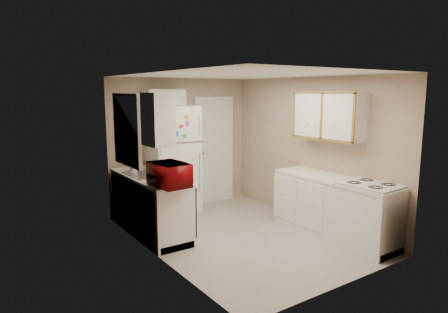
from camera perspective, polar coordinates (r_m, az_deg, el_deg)
floor at (r=6.19m, az=2.67°, el=-11.19°), size 3.80×3.80×0.00m
ceiling at (r=5.80m, az=2.85°, el=11.59°), size 3.80×3.80×0.00m
wall_left at (r=5.17m, az=-9.72°, el=-1.62°), size 3.80×3.80×0.00m
wall_right at (r=6.81m, az=12.19°, el=0.93°), size 3.80×3.80×0.00m
wall_back at (r=7.46m, az=-6.09°, el=1.82°), size 2.80×2.80×0.00m
wall_front at (r=4.54m, az=17.42°, el=-3.44°), size 2.80×2.80×0.00m
left_counter at (r=6.26m, az=-10.50°, el=-6.77°), size 0.60×1.80×0.90m
dishwasher at (r=5.86m, az=-5.48°, el=-7.38°), size 0.03×0.58×0.72m
sink at (r=6.30m, az=-11.17°, el=-2.85°), size 0.54×0.74×0.16m
microwave at (r=5.40m, az=-7.76°, el=-2.72°), size 0.61×0.37×0.39m
soap_bottle at (r=6.56m, az=-12.80°, el=-1.17°), size 0.10×0.10×0.19m
window_blinds at (r=6.09m, az=-13.64°, el=3.70°), size 0.10×0.98×1.08m
upper_cabinet_left at (r=5.35m, az=-9.42°, el=5.24°), size 0.30×0.45×0.70m
refrigerator at (r=7.04m, az=-7.49°, el=-0.62°), size 0.83×0.81×1.92m
cabinet_over_fridge at (r=7.09m, az=-8.49°, el=7.86°), size 0.70×0.30×0.40m
interior_door at (r=7.81m, az=-1.41°, el=0.87°), size 0.86×0.06×2.08m
right_counter at (r=6.23m, az=15.41°, el=-7.05°), size 0.60×2.00×0.90m
stove at (r=5.92m, az=20.01°, el=-7.96°), size 0.66×0.80×0.93m
upper_cabinet_right at (r=6.30m, az=14.74°, el=5.66°), size 0.30×1.20×0.70m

